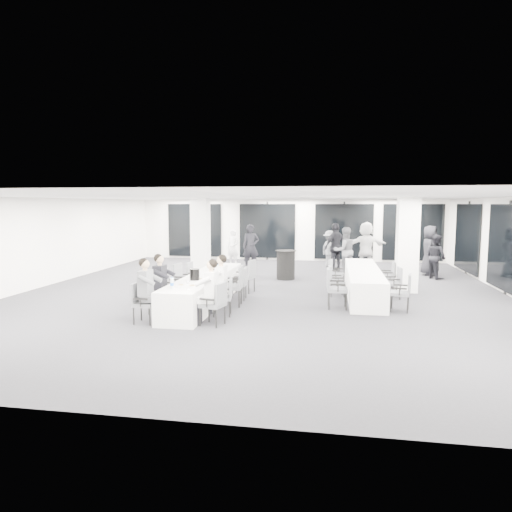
{
  "coord_description": "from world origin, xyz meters",
  "views": [
    {
      "loc": [
        2.02,
        -13.01,
        2.61
      ],
      "look_at": [
        -0.15,
        -0.2,
        1.12
      ],
      "focal_mm": 32.0,
      "sensor_mm": 36.0,
      "label": 1
    }
  ],
  "objects_px": {
    "cocktail_table": "(286,265)",
    "standing_guest_a": "(251,244)",
    "chair_main_right_far": "(248,274)",
    "chair_side_left_far": "(334,272)",
    "chair_main_left_near": "(142,300)",
    "standing_guest_g": "(233,245)",
    "chair_main_left_mid": "(171,284)",
    "chair_main_right_second": "(225,294)",
    "chair_side_left_mid": "(334,279)",
    "chair_side_right_mid": "(395,281)",
    "chair_main_left_second": "(157,293)",
    "standing_guest_e": "(430,247)",
    "chair_side_right_far": "(389,274)",
    "standing_guest_f": "(366,242)",
    "standing_guest_h": "(436,254)",
    "ice_bucket_near": "(195,274)",
    "chair_main_left_far": "(194,275)",
    "chair_side_right_near": "(404,290)",
    "ice_bucket_far": "(215,266)",
    "standing_guest_b": "(345,248)",
    "chair_main_right_fourth": "(241,281)",
    "standing_guest_c": "(330,247)",
    "banquet_table_main": "(205,289)",
    "chair_main_right_near": "(216,301)",
    "chair_side_left_near": "(334,286)",
    "standing_guest_d": "(336,244)",
    "chair_main_right_mid": "(235,283)",
    "chair_main_left_fourth": "(182,278)"
  },
  "relations": [
    {
      "from": "cocktail_table",
      "to": "standing_guest_a",
      "type": "relative_size",
      "value": 0.49
    },
    {
      "from": "chair_main_right_far",
      "to": "chair_side_left_far",
      "type": "bearing_deg",
      "value": -49.79
    },
    {
      "from": "chair_main_left_near",
      "to": "standing_guest_g",
      "type": "xyz_separation_m",
      "value": [
        -0.01,
        9.33,
        0.36
      ]
    },
    {
      "from": "chair_main_left_mid",
      "to": "chair_main_right_second",
      "type": "relative_size",
      "value": 1.08
    },
    {
      "from": "chair_side_left_mid",
      "to": "chair_side_right_mid",
      "type": "bearing_deg",
      "value": 81.2
    },
    {
      "from": "chair_main_left_second",
      "to": "standing_guest_e",
      "type": "distance_m",
      "value": 10.53
    },
    {
      "from": "chair_side_right_mid",
      "to": "chair_side_right_far",
      "type": "bearing_deg",
      "value": -5.79
    },
    {
      "from": "standing_guest_f",
      "to": "standing_guest_h",
      "type": "xyz_separation_m",
      "value": [
        2.25,
        -2.03,
        -0.19
      ]
    },
    {
      "from": "ice_bucket_near",
      "to": "chair_main_left_mid",
      "type": "bearing_deg",
      "value": 147.94
    },
    {
      "from": "chair_main_left_far",
      "to": "ice_bucket_near",
      "type": "height_order",
      "value": "ice_bucket_near"
    },
    {
      "from": "chair_side_right_near",
      "to": "standing_guest_g",
      "type": "xyz_separation_m",
      "value": [
        -5.84,
        7.25,
        0.34
      ]
    },
    {
      "from": "chair_side_right_far",
      "to": "chair_side_left_far",
      "type": "bearing_deg",
      "value": 87.48
    },
    {
      "from": "chair_main_left_far",
      "to": "ice_bucket_far",
      "type": "distance_m",
      "value": 1.09
    },
    {
      "from": "chair_side_left_far",
      "to": "ice_bucket_far",
      "type": "distance_m",
      "value": 3.85
    },
    {
      "from": "chair_main_right_second",
      "to": "standing_guest_e",
      "type": "bearing_deg",
      "value": -49.3
    },
    {
      "from": "standing_guest_e",
      "to": "chair_side_left_far",
      "type": "bearing_deg",
      "value": 145.43
    },
    {
      "from": "chair_main_left_second",
      "to": "chair_main_left_mid",
      "type": "bearing_deg",
      "value": -166.25
    },
    {
      "from": "standing_guest_b",
      "to": "standing_guest_e",
      "type": "xyz_separation_m",
      "value": [
        3.05,
        0.28,
        0.04
      ]
    },
    {
      "from": "ice_bucket_near",
      "to": "chair_main_right_fourth",
      "type": "bearing_deg",
      "value": 58.27
    },
    {
      "from": "chair_side_right_mid",
      "to": "standing_guest_h",
      "type": "height_order",
      "value": "standing_guest_h"
    },
    {
      "from": "cocktail_table",
      "to": "standing_guest_c",
      "type": "distance_m",
      "value": 3.56
    },
    {
      "from": "banquet_table_main",
      "to": "chair_side_right_mid",
      "type": "relative_size",
      "value": 5.76
    },
    {
      "from": "chair_main_right_near",
      "to": "chair_side_right_near",
      "type": "bearing_deg",
      "value": -50.31
    },
    {
      "from": "chair_main_right_near",
      "to": "standing_guest_e",
      "type": "bearing_deg",
      "value": -22.62
    },
    {
      "from": "banquet_table_main",
      "to": "chair_main_right_far",
      "type": "xyz_separation_m",
      "value": [
        0.83,
        1.64,
        0.18
      ]
    },
    {
      "from": "chair_main_right_second",
      "to": "chair_side_left_near",
      "type": "xyz_separation_m",
      "value": [
        2.5,
        1.17,
        0.07
      ]
    },
    {
      "from": "chair_side_left_far",
      "to": "standing_guest_g",
      "type": "xyz_separation_m",
      "value": [
        -4.19,
        4.31,
        0.37
      ]
    },
    {
      "from": "standing_guest_d",
      "to": "standing_guest_f",
      "type": "distance_m",
      "value": 1.39
    },
    {
      "from": "chair_side_left_near",
      "to": "standing_guest_b",
      "type": "bearing_deg",
      "value": 173.62
    },
    {
      "from": "standing_guest_c",
      "to": "standing_guest_g",
      "type": "height_order",
      "value": "standing_guest_g"
    },
    {
      "from": "standing_guest_c",
      "to": "chair_main_right_mid",
      "type": "bearing_deg",
      "value": 127.51
    },
    {
      "from": "standing_guest_d",
      "to": "chair_main_left_mid",
      "type": "bearing_deg",
      "value": 14.45
    },
    {
      "from": "chair_main_right_fourth",
      "to": "chair_side_left_near",
      "type": "height_order",
      "value": "chair_side_left_near"
    },
    {
      "from": "standing_guest_h",
      "to": "cocktail_table",
      "type": "bearing_deg",
      "value": 73.0
    },
    {
      "from": "chair_side_left_far",
      "to": "standing_guest_a",
      "type": "height_order",
      "value": "standing_guest_a"
    },
    {
      "from": "chair_main_right_far",
      "to": "standing_guest_c",
      "type": "relative_size",
      "value": 0.56
    },
    {
      "from": "chair_side_left_near",
      "to": "chair_main_right_near",
      "type": "bearing_deg",
      "value": -52.72
    },
    {
      "from": "chair_side_right_far",
      "to": "chair_main_left_mid",
      "type": "bearing_deg",
      "value": 118.2
    },
    {
      "from": "chair_main_left_fourth",
      "to": "chair_side_right_near",
      "type": "relative_size",
      "value": 1.03
    },
    {
      "from": "cocktail_table",
      "to": "standing_guest_a",
      "type": "bearing_deg",
      "value": 127.5
    },
    {
      "from": "chair_side_right_near",
      "to": "chair_side_right_mid",
      "type": "bearing_deg",
      "value": 10.87
    },
    {
      "from": "chair_side_left_mid",
      "to": "standing_guest_d",
      "type": "height_order",
      "value": "standing_guest_d"
    },
    {
      "from": "banquet_table_main",
      "to": "chair_main_right_second",
      "type": "distance_m",
      "value": 1.44
    },
    {
      "from": "standing_guest_a",
      "to": "standing_guest_g",
      "type": "height_order",
      "value": "standing_guest_a"
    },
    {
      "from": "banquet_table_main",
      "to": "standing_guest_g",
      "type": "xyz_separation_m",
      "value": [
        -0.84,
        7.2,
        0.49
      ]
    },
    {
      "from": "chair_main_right_fourth",
      "to": "ice_bucket_far",
      "type": "distance_m",
      "value": 0.98
    },
    {
      "from": "chair_main_right_fourth",
      "to": "standing_guest_e",
      "type": "distance_m",
      "value": 8.02
    },
    {
      "from": "standing_guest_h",
      "to": "chair_main_left_second",
      "type": "bearing_deg",
      "value": 102.57
    },
    {
      "from": "chair_side_right_mid",
      "to": "standing_guest_c",
      "type": "xyz_separation_m",
      "value": [
        -1.82,
        5.94,
        0.37
      ]
    },
    {
      "from": "chair_main_left_far",
      "to": "chair_main_right_second",
      "type": "bearing_deg",
      "value": 35.83
    }
  ]
}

